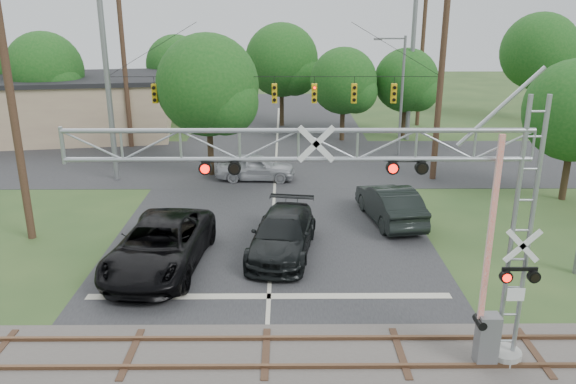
{
  "coord_description": "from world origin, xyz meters",
  "views": [
    {
      "loc": [
        0.56,
        -12.32,
        9.8
      ],
      "look_at": [
        0.69,
        7.5,
        3.28
      ],
      "focal_mm": 35.0,
      "sensor_mm": 36.0,
      "label": 1
    }
  ],
  "objects_px": {
    "sedan_silver": "(256,167)",
    "streetlight": "(400,90)",
    "pickup_black": "(160,245)",
    "commercial_building": "(42,107)",
    "traffic_signal_span": "(290,85)",
    "crossing_gantry": "(388,205)",
    "car_dark": "(283,234)"
  },
  "relations": [
    {
      "from": "traffic_signal_span",
      "to": "sedan_silver",
      "type": "height_order",
      "value": "traffic_signal_span"
    },
    {
      "from": "traffic_signal_span",
      "to": "pickup_black",
      "type": "height_order",
      "value": "traffic_signal_span"
    },
    {
      "from": "traffic_signal_span",
      "to": "commercial_building",
      "type": "relative_size",
      "value": 0.9
    },
    {
      "from": "crossing_gantry",
      "to": "sedan_silver",
      "type": "distance_m",
      "value": 19.23
    },
    {
      "from": "crossing_gantry",
      "to": "commercial_building",
      "type": "distance_m",
      "value": 37.63
    },
    {
      "from": "streetlight",
      "to": "car_dark",
      "type": "bearing_deg",
      "value": -115.7
    },
    {
      "from": "sedan_silver",
      "to": "streetlight",
      "type": "relative_size",
      "value": 0.58
    },
    {
      "from": "crossing_gantry",
      "to": "sedan_silver",
      "type": "height_order",
      "value": "crossing_gantry"
    },
    {
      "from": "crossing_gantry",
      "to": "sedan_silver",
      "type": "relative_size",
      "value": 2.71
    },
    {
      "from": "sedan_silver",
      "to": "streetlight",
      "type": "height_order",
      "value": "streetlight"
    },
    {
      "from": "commercial_building",
      "to": "traffic_signal_span",
      "type": "bearing_deg",
      "value": -41.16
    },
    {
      "from": "car_dark",
      "to": "streetlight",
      "type": "relative_size",
      "value": 0.73
    },
    {
      "from": "pickup_black",
      "to": "commercial_building",
      "type": "relative_size",
      "value": 0.32
    },
    {
      "from": "pickup_black",
      "to": "streetlight",
      "type": "relative_size",
      "value": 0.86
    },
    {
      "from": "traffic_signal_span",
      "to": "commercial_building",
      "type": "xyz_separation_m",
      "value": [
        -19.54,
        12.1,
        -3.27
      ]
    },
    {
      "from": "pickup_black",
      "to": "streetlight",
      "type": "bearing_deg",
      "value": 59.55
    },
    {
      "from": "crossing_gantry",
      "to": "streetlight",
      "type": "distance_m",
      "value": 24.5
    },
    {
      "from": "crossing_gantry",
      "to": "car_dark",
      "type": "distance_m",
      "value": 9.07
    },
    {
      "from": "traffic_signal_span",
      "to": "pickup_black",
      "type": "bearing_deg",
      "value": -113.24
    },
    {
      "from": "pickup_black",
      "to": "commercial_building",
      "type": "height_order",
      "value": "commercial_building"
    },
    {
      "from": "sedan_silver",
      "to": "streetlight",
      "type": "bearing_deg",
      "value": -56.48
    },
    {
      "from": "traffic_signal_span",
      "to": "streetlight",
      "type": "relative_size",
      "value": 2.39
    },
    {
      "from": "pickup_black",
      "to": "car_dark",
      "type": "distance_m",
      "value": 4.99
    },
    {
      "from": "streetlight",
      "to": "crossing_gantry",
      "type": "bearing_deg",
      "value": -101.9
    },
    {
      "from": "traffic_signal_span",
      "to": "streetlight",
      "type": "height_order",
      "value": "traffic_signal_span"
    },
    {
      "from": "pickup_black",
      "to": "sedan_silver",
      "type": "xyz_separation_m",
      "value": [
        3.15,
        11.99,
        -0.17
      ]
    },
    {
      "from": "traffic_signal_span",
      "to": "sedan_silver",
      "type": "relative_size",
      "value": 4.15
    },
    {
      "from": "car_dark",
      "to": "traffic_signal_span",
      "type": "bearing_deg",
      "value": 96.7
    },
    {
      "from": "traffic_signal_span",
      "to": "car_dark",
      "type": "height_order",
      "value": "traffic_signal_span"
    },
    {
      "from": "sedan_silver",
      "to": "pickup_black",
      "type": "bearing_deg",
      "value": 167.76
    },
    {
      "from": "commercial_building",
      "to": "streetlight",
      "type": "relative_size",
      "value": 2.65
    },
    {
      "from": "commercial_building",
      "to": "crossing_gantry",
      "type": "bearing_deg",
      "value": -63.61
    }
  ]
}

